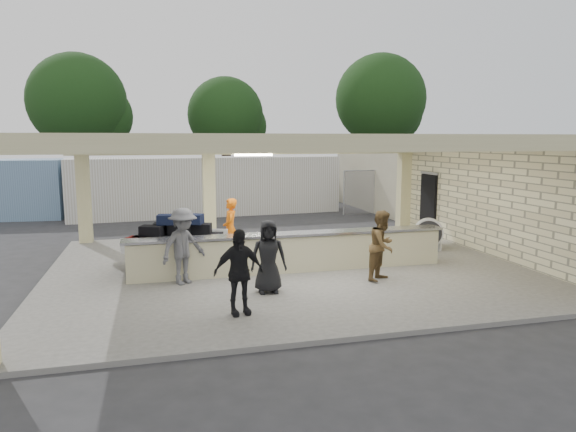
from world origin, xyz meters
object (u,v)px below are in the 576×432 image
object	(u,v)px
passenger_d	(268,256)
car_dark	(354,186)
luggage_cart	(176,240)
baggage_handler	(230,229)
passenger_a	(383,245)
container_white	(208,186)
baggage_counter	(291,252)
drum_fan	(428,233)
car_white_a	(400,188)
car_white_b	(460,187)
passenger_c	(183,246)
passenger_b	(239,272)

from	to	relation	value
passenger_d	car_dark	distance (m)	18.52
luggage_cart	baggage_handler	world-z (taller)	baggage_handler
baggage_handler	passenger_a	distance (m)	4.44
car_dark	baggage_handler	bearing A→B (deg)	175.91
baggage_handler	container_white	xyz separation A→B (m)	(0.36, 9.55, 0.36)
baggage_handler	container_white	world-z (taller)	container_white
passenger_d	container_white	bearing A→B (deg)	95.16
passenger_a	car_dark	size ratio (longest dim) A/B	0.35
baggage_counter	drum_fan	world-z (taller)	baggage_counter
passenger_d	car_white_a	world-z (taller)	passenger_d
car_white_b	car_dark	distance (m)	6.00
drum_fan	passenger_d	bearing A→B (deg)	-124.25
drum_fan	passenger_c	bearing A→B (deg)	-138.26
luggage_cart	baggage_counter	bearing A→B (deg)	-2.66
passenger_a	car_white_a	world-z (taller)	passenger_a
passenger_d	car_white_b	world-z (taller)	passenger_d
passenger_b	passenger_d	xyz separation A→B (m)	(0.85, 1.24, -0.03)
car_white_b	container_white	xyz separation A→B (m)	(-14.38, -1.96, 0.56)
baggage_handler	car_white_a	size ratio (longest dim) A/B	0.32
passenger_b	passenger_d	world-z (taller)	passenger_b
passenger_c	container_white	bearing A→B (deg)	48.27
luggage_cart	container_white	world-z (taller)	container_white
car_white_b	passenger_d	bearing A→B (deg)	161.56
baggage_handler	passenger_a	size ratio (longest dim) A/B	1.02
car_white_a	drum_fan	bearing A→B (deg)	-179.67
drum_fan	passenger_b	distance (m)	7.73
passenger_a	passenger_b	world-z (taller)	passenger_a
drum_fan	car_dark	size ratio (longest dim) A/B	0.20
container_white	car_white_b	bearing A→B (deg)	3.60
luggage_cart	passenger_d	world-z (taller)	passenger_d
luggage_cart	car_white_b	world-z (taller)	luggage_cart
drum_fan	container_white	size ratio (longest dim) A/B	0.08
passenger_c	container_white	xyz separation A→B (m)	(1.77, 11.83, 0.32)
luggage_cart	drum_fan	distance (m)	7.46
luggage_cart	car_white_b	distance (m)	20.37
passenger_d	car_dark	xyz separation A→B (m)	(8.59, 16.41, -0.12)
luggage_cart	passenger_b	world-z (taller)	passenger_b
passenger_c	car_dark	bearing A→B (deg)	22.70
passenger_c	passenger_d	size ratio (longest dim) A/B	1.11
car_white_a	container_white	world-z (taller)	container_white
baggage_counter	baggage_handler	size ratio (longest dim) A/B	4.84
car_white_b	passenger_a	bearing A→B (deg)	167.17
passenger_a	car_dark	world-z (taller)	passenger_a
baggage_counter	container_white	bearing A→B (deg)	94.68
drum_fan	container_white	xyz separation A→B (m)	(-5.57, 9.95, 0.69)
drum_fan	car_white_a	distance (m)	13.12
passenger_d	passenger_b	bearing A→B (deg)	-119.12
passenger_d	passenger_c	bearing A→B (deg)	152.08
passenger_a	passenger_d	world-z (taller)	passenger_a
baggage_handler	car_white_b	bearing A→B (deg)	135.31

